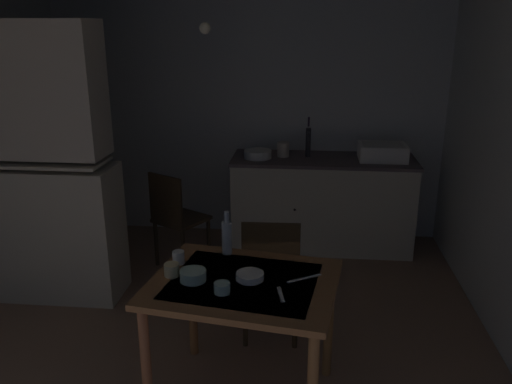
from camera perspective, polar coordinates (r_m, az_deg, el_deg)
name	(u,v)px	position (r m, az deg, el deg)	size (l,w,h in m)	color
ground_plane	(220,325)	(3.99, -4.01, -14.32)	(4.90, 4.90, 0.00)	#886853
wall_back	(248,120)	(5.36, -0.87, 7.95)	(4.00, 0.10, 2.40)	silver
hutch_cabinet	(46,175)	(4.34, -22.04, 1.73)	(1.06, 0.45, 2.17)	beige
counter_cabinet	(322,203)	(5.16, 7.22, -1.16)	(1.75, 0.64, 0.90)	beige
sink_basin	(382,152)	(5.06, 13.69, 4.32)	(0.44, 0.34, 0.15)	silver
hand_pump	(308,140)	(5.03, 5.75, 5.74)	(0.05, 0.27, 0.39)	#232328
mixing_bowl_counter	(258,154)	(4.99, 0.19, 4.18)	(0.26, 0.26, 0.08)	white
stoneware_crock	(283,149)	(5.05, 3.01, 4.69)	(0.12, 0.12, 0.14)	beige
dining_table	(243,298)	(2.97, -1.38, -11.54)	(1.13, 0.95, 0.78)	brown
chair_far_side	(271,277)	(3.60, 1.66, -9.27)	(0.41, 0.41, 0.92)	#382917
chair_by_counter	(176,217)	(4.72, -8.75, -2.73)	(0.55, 0.55, 0.89)	#312417
serving_bowl_wide	(193,275)	(2.92, -6.90, -9.07)	(0.15, 0.15, 0.06)	#ADD1C1
soup_bowl_small	(250,276)	(2.92, -0.68, -9.21)	(0.16, 0.16, 0.04)	white
teacup_cream	(179,257)	(3.13, -8.50, -7.10)	(0.07, 0.07, 0.08)	white
teacup_mint	(172,270)	(2.99, -9.23, -8.41)	(0.09, 0.09, 0.07)	beige
mug_dark	(222,288)	(2.79, -3.74, -10.45)	(0.09, 0.09, 0.06)	#ADD1C1
glass_bottle	(227,237)	(3.20, -3.21, -4.90)	(0.06, 0.06, 0.28)	#B7BCC1
table_knife	(304,278)	(2.95, 5.31, -9.40)	(0.22, 0.02, 0.01)	silver
teaspoon_near_bowl	(281,294)	(2.78, 2.73, -11.14)	(0.16, 0.02, 0.01)	beige
pendant_bulb	(205,28)	(3.79, -5.61, 17.45)	(0.08, 0.08, 0.08)	#F9EFCC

